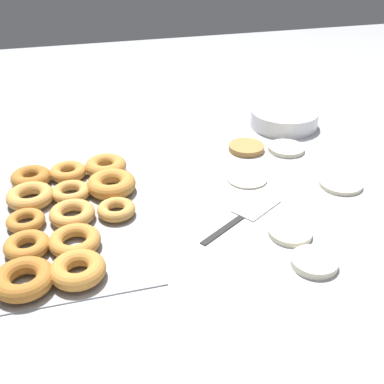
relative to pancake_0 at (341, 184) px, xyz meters
The scene contains 11 objects.
ground_plane 0.23m from the pancake_0, 87.06° to the right, with size 3.00×3.00×0.00m, color #B2B5BA.
pancake_0 is the anchor object (origin of this frame).
pancake_1 0.25m from the pancake_0, 53.49° to the right, with size 0.09×0.09×0.01m, color beige.
pancake_2 0.21m from the pancake_0, 167.38° to the right, with size 0.10×0.10×0.01m, color beige.
pancake_3 0.22m from the pancake_0, 112.55° to the right, with size 0.10×0.10×0.01m, color beige.
pancake_4 0.32m from the pancake_0, 38.79° to the right, with size 0.09×0.09×0.01m, color silver.
pancake_5 0.28m from the pancake_0, 147.58° to the right, with size 0.10×0.10×0.02m, color #B27F42.
donut_tray 0.63m from the pancake_0, 92.69° to the right, with size 0.49×0.30×0.04m.
batter_bowl 0.36m from the pancake_0, behind, with size 0.20×0.20×0.05m.
container_stack 0.72m from the pancake_0, 55.03° to the right, with size 0.12×0.14×0.06m.
spatula 0.26m from the pancake_0, 78.95° to the right, with size 0.16×0.22×0.01m.
Camera 1 is at (0.84, -0.37, 0.58)m, focal length 45.00 mm.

